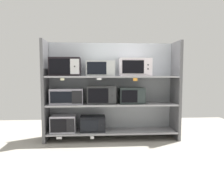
# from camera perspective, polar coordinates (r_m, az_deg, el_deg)

# --- Properties ---
(ground) EXTENTS (6.29, 6.00, 0.02)m
(ground) POSITION_cam_1_polar(r_m,az_deg,el_deg) (3.40, 1.34, -14.49)
(ground) COLOR gray
(back_panel) EXTENTS (2.49, 0.04, 1.76)m
(back_panel) POSITION_cam_1_polar(r_m,az_deg,el_deg) (4.48, -0.27, 1.98)
(back_panel) COLOR #9EA3A8
(back_panel) RESTS_ON ground
(upright_left) EXTENTS (0.05, 0.50, 1.76)m
(upright_left) POSITION_cam_1_polar(r_m,az_deg,el_deg) (4.28, -15.91, 1.62)
(upright_left) COLOR #5B5B5E
(upright_left) RESTS_ON ground
(upright_right) EXTENTS (0.05, 0.50, 1.76)m
(upright_right) POSITION_cam_1_polar(r_m,az_deg,el_deg) (4.45, 15.28, 1.77)
(upright_right) COLOR #5B5B5E
(upright_right) RESTS_ON ground
(shelf_0) EXTENTS (2.29, 0.50, 0.03)m
(shelf_0) POSITION_cam_1_polar(r_m,az_deg,el_deg) (4.32, 0.00, -8.10)
(shelf_0) COLOR #99999E
(shelf_0) RESTS_ON ground
(microwave_0) EXTENTS (0.43, 0.41, 0.29)m
(microwave_0) POSITION_cam_1_polar(r_m,az_deg,el_deg) (4.30, -11.68, -6.05)
(microwave_0) COLOR #B8B5C2
(microwave_0) RESTS_ON shelf_0
(microwave_1) EXTENTS (0.45, 0.35, 0.27)m
(microwave_1) POSITION_cam_1_polar(r_m,az_deg,el_deg) (4.27, -4.72, -6.19)
(microwave_1) COLOR black
(microwave_1) RESTS_ON shelf_0
(price_tag_0) EXTENTS (0.09, 0.00, 0.04)m
(price_tag_0) POSITION_cam_1_polar(r_m,az_deg,el_deg) (4.11, -12.74, -9.48)
(price_tag_0) COLOR white
(price_tag_1) EXTENTS (0.06, 0.00, 0.05)m
(price_tag_1) POSITION_cam_1_polar(r_m,az_deg,el_deg) (4.07, -4.84, -9.59)
(price_tag_1) COLOR white
(shelf_1) EXTENTS (2.29, 0.50, 0.03)m
(shelf_1) POSITION_cam_1_polar(r_m,az_deg,el_deg) (4.23, 0.00, -1.55)
(shelf_1) COLOR #99999E
(microwave_2) EXTENTS (0.57, 0.36, 0.27)m
(microwave_2) POSITION_cam_1_polar(r_m,az_deg,el_deg) (4.22, -10.89, 0.39)
(microwave_2) COLOR #9D9AA9
(microwave_2) RESTS_ON shelf_1
(microwave_3) EXTENTS (0.51, 0.37, 0.32)m
(microwave_3) POSITION_cam_1_polar(r_m,az_deg,el_deg) (4.20, -2.61, 0.77)
(microwave_3) COLOR #2F3032
(microwave_3) RESTS_ON shelf_1
(microwave_4) EXTENTS (0.44, 0.38, 0.29)m
(microwave_4) POSITION_cam_1_polar(r_m,az_deg,el_deg) (4.25, 4.75, 0.62)
(microwave_4) COLOR #283131
(microwave_4) RESTS_ON shelf_1
(shelf_2) EXTENTS (2.29, 0.50, 0.03)m
(shelf_2) POSITION_cam_1_polar(r_m,az_deg,el_deg) (4.20, 0.00, 5.18)
(shelf_2) COLOR #99999E
(microwave_5) EXTENTS (0.53, 0.38, 0.32)m
(microwave_5) POSITION_cam_1_polar(r_m,az_deg,el_deg) (4.21, -11.31, 7.44)
(microwave_5) COLOR black
(microwave_5) RESTS_ON shelf_2
(microwave_6) EXTENTS (0.50, 0.34, 0.26)m
(microwave_6) POSITION_cam_1_polar(r_m,az_deg,el_deg) (4.18, -2.87, 7.19)
(microwave_6) COLOR #B5B8B5
(microwave_6) RESTS_ON shelf_2
(microwave_7) EXTENTS (0.55, 0.36, 0.31)m
(microwave_7) POSITION_cam_1_polar(r_m,az_deg,el_deg) (4.25, 5.65, 7.47)
(microwave_7) COLOR silver
(microwave_7) RESTS_ON shelf_2
(price_tag_2) EXTENTS (0.06, 0.00, 0.04)m
(price_tag_2) POSITION_cam_1_polar(r_m,az_deg,el_deg) (3.96, -11.97, 4.49)
(price_tag_2) COLOR beige
(price_tag_3) EXTENTS (0.08, 0.00, 0.03)m
(price_tag_3) POSITION_cam_1_polar(r_m,az_deg,el_deg) (3.93, -3.15, 4.64)
(price_tag_3) COLOR white
(price_tag_4) EXTENTS (0.07, 0.00, 0.05)m
(price_tag_4) POSITION_cam_1_polar(r_m,az_deg,el_deg) (3.99, 5.69, 4.50)
(price_tag_4) COLOR orange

